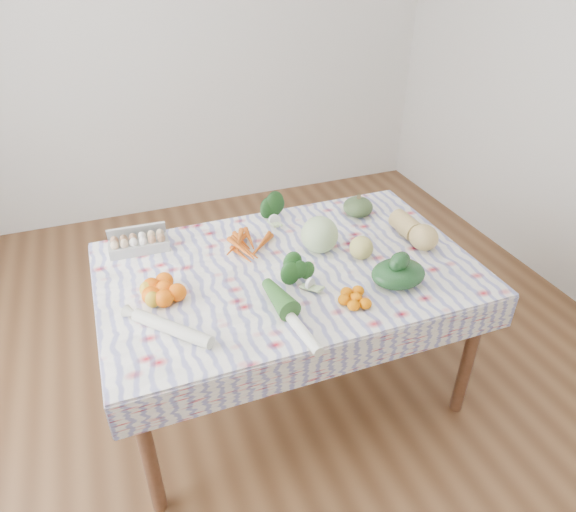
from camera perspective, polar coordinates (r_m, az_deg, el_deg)
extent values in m
plane|color=brown|center=(2.81, 0.00, -14.16)|extent=(4.50, 4.50, 0.00)
cube|color=silver|center=(4.14, -12.10, 23.29)|extent=(4.00, 0.04, 2.80)
cube|color=brown|center=(2.32, 0.00, -1.86)|extent=(1.60, 1.00, 0.04)
cylinder|color=brown|center=(2.17, -15.27, -20.42)|extent=(0.06, 0.06, 0.71)
cylinder|color=brown|center=(2.59, 19.44, -10.47)|extent=(0.06, 0.06, 0.71)
cylinder|color=brown|center=(2.80, -17.73, -6.30)|extent=(0.06, 0.06, 0.71)
cylinder|color=brown|center=(3.14, 9.84, -0.38)|extent=(0.06, 0.06, 0.71)
cube|color=white|center=(2.31, 0.00, -1.33)|extent=(1.66, 1.06, 0.01)
cube|color=#AAABA6|center=(2.50, -16.25, 1.26)|extent=(0.28, 0.12, 0.07)
cube|color=#D55A13|center=(2.41, -4.14, 0.95)|extent=(0.29, 0.28, 0.04)
ellipsoid|color=#153813|center=(2.63, -1.91, 5.04)|extent=(0.14, 0.13, 0.13)
ellipsoid|color=#3C522C|center=(2.72, 7.78, 5.43)|extent=(0.18, 0.18, 0.10)
sphere|color=#A7C685|center=(2.38, 3.53, 2.38)|extent=(0.20, 0.20, 0.17)
ellipsoid|color=tan|center=(2.54, 13.86, 2.99)|extent=(0.14, 0.29, 0.13)
cube|color=#FF6507|center=(2.16, -13.59, -3.59)|extent=(0.31, 0.31, 0.08)
ellipsoid|color=#1E501B|center=(2.16, 1.55, -2.37)|extent=(0.17, 0.17, 0.09)
cube|color=orange|center=(2.10, 7.56, -4.56)|extent=(0.19, 0.19, 0.05)
sphere|color=#C8BC5D|center=(2.36, 8.15, 0.92)|extent=(0.14, 0.14, 0.11)
ellipsoid|color=#153518|center=(2.22, 12.15, -1.93)|extent=(0.27, 0.23, 0.10)
cylinder|color=silver|center=(1.98, -12.76, -7.85)|extent=(0.28, 0.31, 0.05)
cylinder|color=white|center=(1.99, 0.41, -6.91)|extent=(0.10, 0.42, 0.05)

